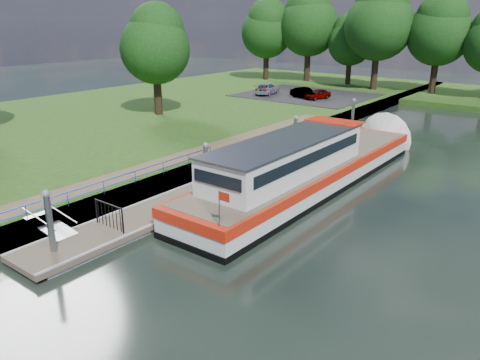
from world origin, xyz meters
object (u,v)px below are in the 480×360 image
Objects in this scene: car_c at (267,89)px; car_a at (318,94)px; barge at (314,166)px; car_b at (305,93)px; pontoon at (256,172)px.

car_a is at bearing 171.13° from car_c.
car_c is at bearing 129.88° from barge.
car_c is at bearing -161.42° from car_a.
barge is at bearing -135.15° from car_b.
barge is 6.11× the size of car_b.
pontoon is 6.97× the size of car_c.
car_b is 0.80× the size of car_c.
car_a is (-8.45, 23.08, 1.19)m from pontoon.
car_b is 4.88m from car_c.
pontoon is 8.67× the size of car_b.
car_a is (-12.05, 22.43, 0.29)m from barge.
car_c is (-14.75, 22.60, 1.28)m from pontoon.
car_a is 1.46m from car_b.
pontoon is 3.76m from barge.
barge reaches higher than car_b.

